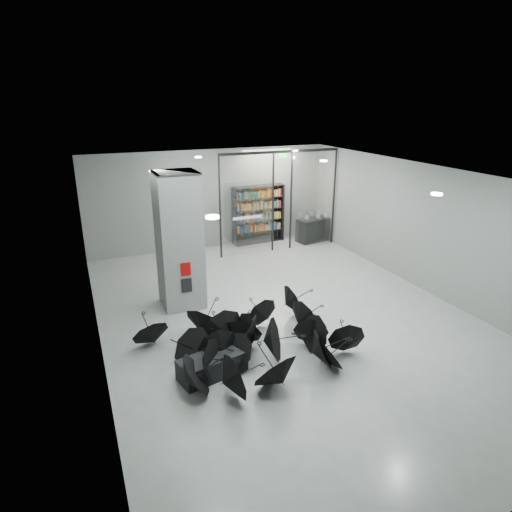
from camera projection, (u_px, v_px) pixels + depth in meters
name	position (u px, v px, depth m)	size (l,w,h in m)	color
room	(288.00, 221.00, 11.74)	(14.00, 14.02, 4.01)	gray
column	(179.00, 241.00, 12.86)	(1.20, 1.20, 4.00)	slate
fire_cabinet	(186.00, 269.00, 12.54)	(0.28, 0.04, 0.38)	#A50A07
info_panel	(187.00, 285.00, 12.71)	(0.30, 0.03, 0.42)	black
exit_sign	(283.00, 156.00, 16.89)	(0.30, 0.06, 0.15)	#0CE533
glass_partition	(280.00, 197.00, 17.62)	(5.06, 0.08, 4.00)	silver
bench	(212.00, 366.00, 9.97)	(1.52, 0.65, 0.49)	black
bookshelf	(258.00, 214.00, 18.88)	(2.23, 0.45, 2.45)	black
shop_counter	(315.00, 229.00, 19.35)	(1.67, 0.67, 1.00)	black
umbrella_cluster	(254.00, 346.00, 10.63)	(5.37, 4.28, 1.31)	black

